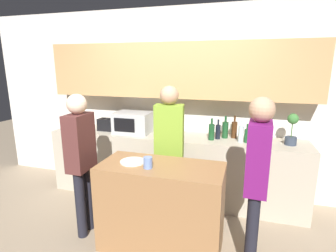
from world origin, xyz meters
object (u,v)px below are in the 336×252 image
Objects in this scene: microwave at (133,122)px; bottle_7 at (261,135)px; bottle_0 at (211,132)px; bottle_6 at (255,132)px; bottle_5 at (247,135)px; cup_0 at (148,163)px; person_center at (257,172)px; person_right at (169,142)px; bottle_4 at (241,134)px; bottle_3 at (234,129)px; bottle_2 at (225,130)px; toaster at (107,125)px; plate_on_island at (133,162)px; potted_plant at (292,129)px; bottle_1 at (218,132)px; person_left at (81,154)px.

microwave is 1.78m from bottle_7.
bottle_0 is 0.58m from bottle_6.
bottle_5 is at bearing -119.47° from bottle_6.
cup_0 is at bearing -127.88° from bottle_6.
bottle_6 is 1.26m from person_center.
microwave is at bearing -44.82° from person_right.
person_center is (0.54, -1.08, -0.06)m from bottle_0.
bottle_4 is 2.52× the size of cup_0.
bottle_3 reaches higher than bottle_5.
bottle_0 is at bearing -178.75° from bottle_5.
bottle_3 is 0.21m from bottle_4.
bottle_3 is at bearing 133.39° from bottle_5.
bottle_2 reaches higher than bottle_4.
toaster is 1.42m from plate_on_island.
bottle_7 is (-0.35, 0.03, -0.11)m from potted_plant.
bottle_6 is (0.17, 0.18, -0.01)m from bottle_4.
bottle_0 is at bearing -176.31° from potted_plant.
person_right is (-0.61, -0.62, -0.05)m from bottle_2.
bottle_1 reaches higher than bottle_5.
person_right is (-0.44, -0.47, -0.05)m from bottle_0.
potted_plant reaches higher than bottle_4.
bottle_3 reaches higher than microwave.
bottle_6 is (0.38, 0.03, -0.02)m from bottle_2.
microwave is 1.84× the size of bottle_4.
bottle_0 is 1.03× the size of bottle_4.
bottle_5 is at bearing -1.50° from toaster.
person_center is (0.46, -1.15, -0.05)m from bottle_1.
bottle_5 is (-0.53, -0.05, -0.11)m from potted_plant.
bottle_1 is at bearing -150.99° from bottle_3.
plate_on_island is 0.60m from person_right.
bottle_4 reaches higher than bottle_5.
bottle_4 is 0.95m from person_right.
cup_0 is (1.11, -1.19, -0.05)m from toaster.
bottle_2 is at bearing 173.36° from bottle_7.
bottle_1 is (1.66, 0.01, 0.01)m from toaster.
potted_plant is 0.98m from bottle_0.
bottle_3 is (0.12, 0.03, 0.00)m from bottle_2.
bottle_1 is 0.24m from bottle_3.
plate_on_island is at bearing -135.70° from bottle_4.
bottle_0 is 0.63m from bottle_7.
person_center reaches higher than cup_0.
bottle_1 is 0.87× the size of bottle_3.
plate_on_island is (-1.30, -1.12, -0.09)m from bottle_7.
bottle_5 is 0.93× the size of plate_on_island.
person_right is (-1.07, -0.57, -0.02)m from bottle_7.
bottle_5 is (0.08, 0.01, -0.02)m from bottle_4.
person_left reaches higher than bottle_7.
potted_plant reaches higher than toaster.
bottle_2 reaches higher than bottle_0.
person_right is (-0.99, -0.66, -0.03)m from bottle_6.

